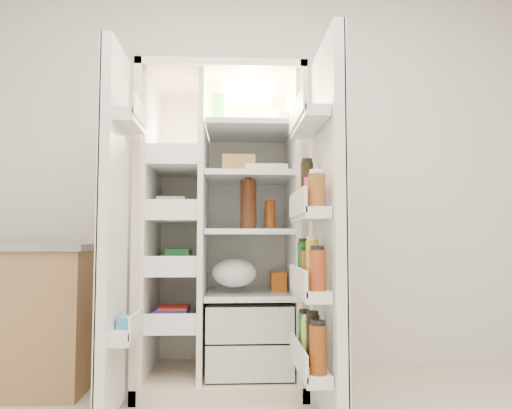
{
  "coord_description": "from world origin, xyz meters",
  "views": [
    {
      "loc": [
        -0.11,
        -1.26,
        0.84
      ],
      "look_at": [
        0.01,
        1.25,
        1.02
      ],
      "focal_mm": 34.0,
      "sensor_mm": 36.0,
      "label": 1
    }
  ],
  "objects": [
    {
      "name": "refrigerator",
      "position": [
        -0.15,
        1.65,
        0.74
      ],
      "size": [
        0.92,
        0.7,
        1.8
      ],
      "color": "beige",
      "rests_on": "floor"
    },
    {
      "name": "fridge_door",
      "position": [
        0.31,
        0.96,
        0.87
      ],
      "size": [
        0.17,
        0.58,
        1.72
      ],
      "color": "white",
      "rests_on": "floor"
    },
    {
      "name": "wall_back",
      "position": [
        0.0,
        2.0,
        1.35
      ],
      "size": [
        4.0,
        0.02,
        2.7
      ],
      "primitive_type": "cube",
      "color": "silver",
      "rests_on": "floor"
    },
    {
      "name": "freezer_door",
      "position": [
        -0.67,
        1.05,
        0.89
      ],
      "size": [
        0.15,
        0.4,
        1.72
      ],
      "color": "white",
      "rests_on": "floor"
    }
  ]
}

